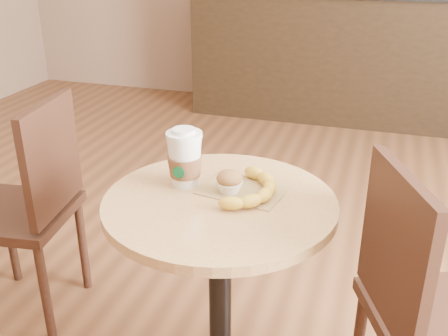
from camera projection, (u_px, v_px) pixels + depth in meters
name	position (u px, v px, depth m)	size (l,w,h in m)	color
cafe_table	(220.00, 266.00, 1.58)	(0.67, 0.67, 0.75)	black
chair_left	(30.00, 204.00, 2.00)	(0.45, 0.45, 0.90)	#311B11
chair_right	(427.00, 309.00, 1.43)	(0.53, 0.53, 0.91)	#311B11
service_counter	(329.00, 55.00, 4.34)	(2.30, 0.65, 1.04)	black
kraft_bag	(243.00, 189.00, 1.54)	(0.24, 0.18, 0.00)	olive
coffee_cup	(185.00, 160.00, 1.54)	(0.11, 0.11, 0.18)	silver
muffin	(229.00, 182.00, 1.51)	(0.08, 0.08, 0.07)	white
banana	(255.00, 189.00, 1.50)	(0.15, 0.28, 0.04)	gold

